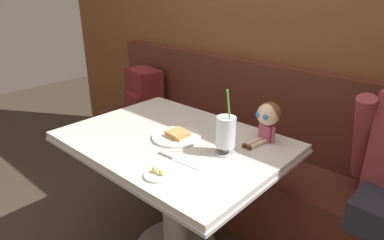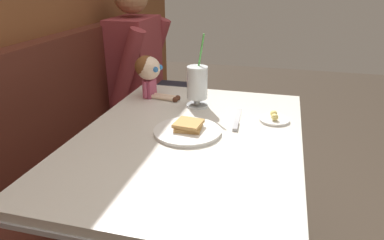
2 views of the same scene
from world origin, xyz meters
name	(u,v)px [view 1 (image 1 of 2)]	position (x,y,z in m)	size (l,w,h in m)	color
wood_panel_wall	(270,29)	(0.00, 1.05, 1.20)	(4.40, 0.08, 2.40)	brown
booth_bench	(240,164)	(0.00, 0.81, 0.33)	(2.60, 0.48, 1.00)	#512319
diner_table	(174,172)	(0.00, 0.18, 0.54)	(1.11, 0.81, 0.74)	silver
toast_plate	(177,136)	(0.02, 0.19, 0.75)	(0.25, 0.25, 0.04)	white
milkshake_glass	(226,133)	(0.29, 0.22, 0.84)	(0.10, 0.10, 0.32)	silver
butter_saucer	(158,174)	(0.21, -0.12, 0.75)	(0.12, 0.12, 0.04)	white
butter_knife	(172,157)	(0.15, 0.03, 0.74)	(0.24, 0.03, 0.01)	silver
seated_doll	(268,116)	(0.36, 0.47, 0.87)	(0.13, 0.23, 0.20)	#B74C6B
backpack	(144,90)	(-0.96, 0.78, 0.66)	(0.34, 0.30, 0.41)	maroon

